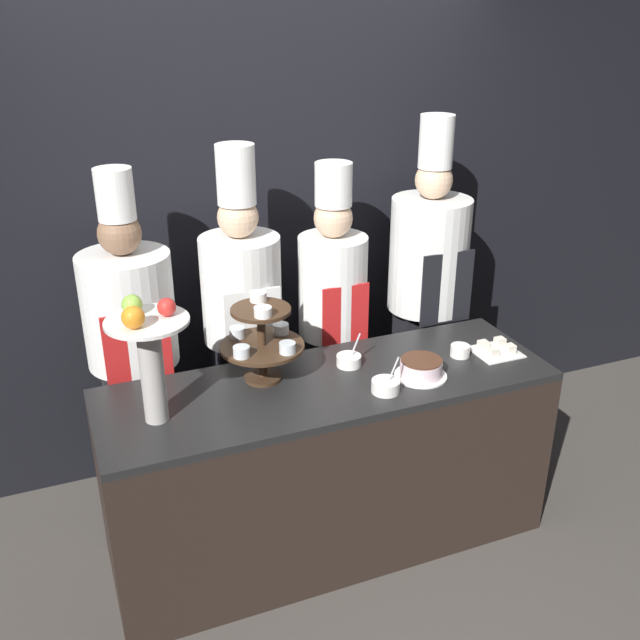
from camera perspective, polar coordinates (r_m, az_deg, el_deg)
The scene contains 14 objects.
ground_plane at distance 3.39m, azimuth 2.86°, elevation -20.36°, with size 14.00×14.00×0.00m, color #47423D.
wall_back at distance 3.74m, azimuth -4.96°, elevation 8.99°, with size 10.00×0.06×2.80m.
buffet_counter at distance 3.33m, azimuth 0.66°, elevation -11.43°, with size 1.99×0.65×0.87m.
tiered_stand at distance 3.04m, azimuth -4.69°, elevation -1.41°, with size 0.36×0.36×0.38m.
fruit_pedestal at distance 2.76m, azimuth -13.54°, elevation -2.20°, with size 0.32×0.32×0.52m.
cake_round at distance 3.15m, azimuth 8.08°, elevation -3.86°, with size 0.23×0.23×0.08m.
cup_white at distance 3.37m, azimuth 11.14°, elevation -2.42°, with size 0.09×0.09×0.05m.
cake_square_tray at distance 3.44m, azimuth 13.92°, elevation -2.28°, with size 0.21×0.20×0.05m.
serving_bowl_near at distance 3.02m, azimuth 5.28°, elevation -5.27°, with size 0.12×0.12×0.15m.
serving_bowl_far at distance 3.22m, azimuth 2.33°, elevation -3.24°, with size 0.11×0.11×0.15m.
chef_left at distance 3.40m, azimuth -14.76°, elevation -1.78°, with size 0.41×0.41×1.74m.
chef_center_left at distance 3.47m, azimuth -6.19°, elevation 0.12°, with size 0.38×0.38×1.80m.
chef_center_right at distance 3.63m, azimuth 1.01°, elevation 0.76°, with size 0.35×0.35×1.68m.
chef_right at distance 3.83m, azimuth 8.57°, elevation 2.89°, with size 0.41×0.41×1.87m.
Camera 1 is at (-1.05, -2.17, 2.38)m, focal length 40.00 mm.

